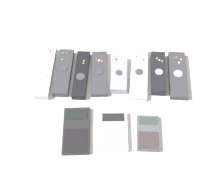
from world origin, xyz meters
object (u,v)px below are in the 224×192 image
(remote_4, at_px, (119,74))
(remote_0, at_px, (46,72))
(remote_2, at_px, (81,75))
(calculator_2, at_px, (148,133))
(calculator_1, at_px, (113,131))
(remote_3, at_px, (99,73))
(remote_6, at_px, (158,73))
(remote_7, at_px, (178,75))
(remote_5, at_px, (139,73))
(remote_1, at_px, (64,72))
(calculator_0, at_px, (77,130))

(remote_4, bearing_deg, remote_0, -179.88)
(remote_2, relative_size, calculator_2, 1.64)
(calculator_1, bearing_deg, remote_3, 101.56)
(remote_6, xyz_separation_m, remote_7, (0.07, -0.00, -0.00))
(remote_0, height_order, calculator_1, remote_0)
(remote_4, height_order, remote_5, remote_4)
(remote_3, height_order, remote_4, remote_4)
(remote_5, height_order, calculator_1, remote_5)
(calculator_1, bearing_deg, remote_7, 43.79)
(remote_2, relative_size, calculator_1, 1.48)
(remote_2, xyz_separation_m, remote_3, (0.06, 0.01, -0.00))
(remote_6, bearing_deg, remote_7, -1.60)
(remote_1, distance_m, remote_2, 0.06)
(remote_4, xyz_separation_m, remote_7, (0.20, 0.00, -0.00))
(remote_4, height_order, remote_7, remote_4)
(remote_6, bearing_deg, remote_1, -177.65)
(remote_3, xyz_separation_m, remote_4, (0.07, -0.00, 0.00))
(remote_5, bearing_deg, remote_6, 2.62)
(remote_6, bearing_deg, calculator_2, -98.76)
(remote_0, height_order, remote_5, remote_0)
(remote_5, bearing_deg, remote_2, -173.75)
(remote_2, xyz_separation_m, remote_5, (0.20, 0.01, -0.00))
(remote_5, distance_m, remote_6, 0.07)
(remote_6, xyz_separation_m, calculator_0, (-0.27, -0.22, -0.01))
(calculator_2, bearing_deg, calculator_0, -179.88)
(remote_0, height_order, remote_3, remote_0)
(calculator_1, bearing_deg, remote_1, 126.49)
(remote_4, xyz_separation_m, calculator_2, (0.09, -0.22, -0.01))
(calculator_1, relative_size, calculator_2, 1.11)
(remote_4, xyz_separation_m, calculator_0, (-0.13, -0.22, -0.01))
(remote_3, relative_size, remote_4, 1.23)
(remote_6, height_order, calculator_2, remote_6)
(remote_4, bearing_deg, remote_5, 6.31)
(remote_4, xyz_separation_m, calculator_1, (-0.02, -0.22, -0.00))
(remote_4, relative_size, calculator_1, 1.15)
(remote_2, bearing_deg, remote_6, 3.41)
(remote_0, distance_m, calculator_2, 0.41)
(remote_6, distance_m, calculator_0, 0.35)
(remote_0, distance_m, remote_2, 0.12)
(remote_5, bearing_deg, remote_3, -175.92)
(remote_2, bearing_deg, remote_3, 9.02)
(remote_0, relative_size, remote_5, 0.99)
(remote_2, height_order, calculator_2, remote_2)
(remote_7, bearing_deg, calculator_1, -132.24)
(remote_2, relative_size, remote_6, 1.14)
(remote_6, relative_size, calculator_2, 1.44)
(remote_3, bearing_deg, remote_2, -174.59)
(remote_3, bearing_deg, calculator_2, -57.15)
(remote_1, relative_size, calculator_1, 1.46)
(remote_5, bearing_deg, remote_1, -176.36)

